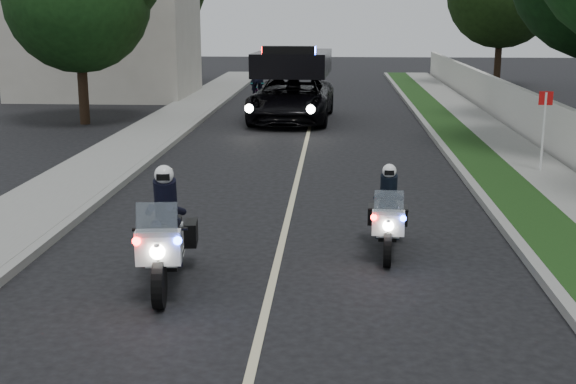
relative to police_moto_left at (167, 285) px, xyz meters
name	(u,v)px	position (x,y,z in m)	size (l,w,h in m)	color
ground	(265,313)	(1.57, -0.97, 0.00)	(120.00, 120.00, 0.00)	black
curb_right	(457,165)	(5.67, 9.03, 0.07)	(0.20, 60.00, 0.15)	gray
grass_verge	(484,165)	(6.37, 9.03, 0.08)	(1.20, 60.00, 0.16)	#193814
sidewalk_right	(534,166)	(7.67, 9.03, 0.08)	(1.40, 60.00, 0.16)	gray
property_wall	(576,141)	(8.67, 9.03, 0.75)	(0.22, 60.00, 1.50)	beige
curb_left	(148,161)	(-2.53, 9.03, 0.07)	(0.20, 60.00, 0.15)	gray
sidewalk_left	(108,161)	(-3.63, 9.03, 0.08)	(2.00, 60.00, 0.16)	gray
building_far	(105,22)	(-8.43, 25.03, 3.50)	(8.00, 6.00, 7.00)	#A8A396
lane_marking	(300,166)	(1.57, 9.03, 0.00)	(0.12, 50.00, 0.01)	#BFB78C
police_moto_left	(167,285)	(0.00, 0.00, 0.00)	(0.74, 2.12, 1.80)	silver
police_moto_right	(387,252)	(3.39, 1.80, 0.00)	(0.62, 1.78, 1.51)	silver
police_suv	(292,121)	(0.84, 17.51, 0.00)	(2.87, 6.19, 3.01)	black
bicycle	(257,102)	(-1.08, 23.30, 0.00)	(0.61, 1.76, 0.92)	black
cyclist	(257,102)	(-1.08, 23.30, 0.00)	(0.68, 0.45, 1.89)	black
sign_post	(540,176)	(7.57, 8.10, 0.00)	(0.34, 0.34, 2.18)	#9D1A0B
tree_right_e	(496,88)	(11.12, 30.87, 0.00)	(5.81, 5.81, 9.68)	black
tree_left_near	(85,124)	(-6.65, 16.20, 0.00)	(5.14, 5.14, 8.57)	#153812
tree_left_far	(151,85)	(-7.85, 30.93, 0.00)	(6.64, 6.64, 11.06)	#1C3510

